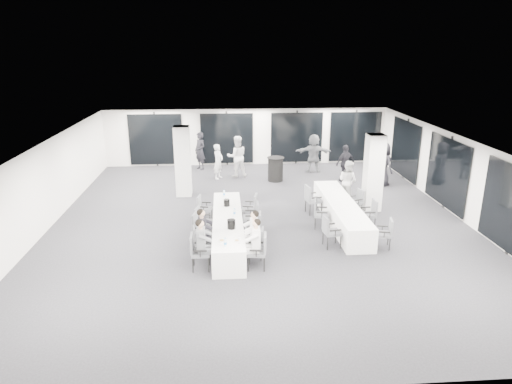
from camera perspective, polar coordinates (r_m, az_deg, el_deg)
The scene contains 42 objects.
room at distance 16.36m, azimuth 3.25°, elevation 2.26°, with size 14.04×16.04×2.84m.
column_left at distance 18.31m, azimuth -9.13°, elevation 3.81°, with size 0.60×0.60×2.80m, color silver.
column_right at distance 16.99m, azimuth 14.47°, elevation 2.35°, with size 0.60×0.60×2.80m, color silver.
banquet_table_main at distance 14.17m, azimuth -3.54°, elevation -4.61°, with size 0.90×5.00×0.75m, color white.
banquet_table_side at distance 15.76m, azimuth 10.57°, elevation -2.52°, with size 0.90×5.00×0.75m, color white.
cocktail_table at distance 20.28m, azimuth 2.45°, elevation 2.89°, with size 0.77×0.77×1.07m.
chair_main_left_near at distance 12.40m, azimuth -7.34°, elevation -7.17°, with size 0.51×0.57×1.00m.
chair_main_left_second at distance 13.14m, azimuth -7.12°, elevation -5.94°, with size 0.50×0.54×0.90m.
chair_main_left_mid at distance 13.82m, azimuth -7.02°, elevation -4.39°, with size 0.61×0.65×1.02m.
chair_main_left_fourth at distance 14.59m, azimuth -6.84°, elevation -3.41°, with size 0.56×0.58×0.91m.
chair_main_left_far at distance 15.76m, azimuth -6.65°, elevation -1.82°, with size 0.52×0.55×0.89m.
chair_main_right_near at distance 12.34m, azimuth 0.48°, elevation -7.16°, with size 0.55×0.60×0.99m.
chair_main_right_second at distance 12.93m, azimuth 0.22°, elevation -6.20°, with size 0.52×0.56×0.90m.
chair_main_right_mid at distance 13.86m, azimuth -0.08°, elevation -4.28°, with size 0.53×0.58×0.98m.
chair_main_right_fourth at distance 14.73m, azimuth -0.34°, elevation -2.93°, with size 0.51×0.57×0.97m.
chair_main_right_far at distance 15.53m, azimuth -0.56°, elevation -1.79°, with size 0.58×0.62×0.98m.
chair_side_left_near at distance 13.79m, azimuth 9.19°, elevation -4.68°, with size 0.55×0.59×0.97m.
chair_side_left_mid at distance 15.17m, azimuth 7.91°, elevation -2.48°, with size 0.57×0.61×0.97m.
chair_side_left_far at distance 16.39m, azimuth 6.94°, elevation -0.72°, with size 0.61×0.65×1.04m.
chair_side_right_near at distance 14.12m, azimuth 15.94°, elevation -4.77°, with size 0.54×0.57×0.90m.
chair_side_right_mid at distance 15.47m, azimuth 14.07°, elevation -2.45°, with size 0.49×0.55×0.97m.
chair_side_right_far at distance 16.80m, azimuth 12.52°, elevation -0.93°, with size 0.53×0.55×0.86m.
seated_guest_a at distance 12.29m, azimuth -6.59°, elevation -6.12°, with size 0.50×0.38×1.44m.
seated_guest_b at distance 13.02m, azimuth -6.46°, elevation -4.70°, with size 0.50×0.38×1.44m.
seated_guest_c at distance 12.23m, azimuth -0.31°, elevation -6.12°, with size 0.50×0.38×1.44m.
seated_guest_d at distance 12.81m, azimuth -0.50°, elevation -4.97°, with size 0.50×0.38×1.44m.
standing_guest_a at distance 20.60m, azimuth -4.75°, elevation 4.10°, with size 0.65×0.52×1.78m, color silver.
standing_guest_b at distance 20.85m, azimuth -2.40°, elevation 4.80°, with size 1.03×0.63×2.13m, color silver.
standing_guest_d at distance 20.46m, azimuth 11.12°, elevation 3.84°, with size 1.10×0.62×1.87m, color black.
standing_guest_e at distance 20.28m, azimuth 15.65°, elevation 3.71°, with size 1.01×0.61×2.09m, color black.
standing_guest_f at distance 21.76m, azimuth 7.23°, elevation 5.15°, with size 1.90×0.73×2.07m, color slate.
standing_guest_g at distance 22.25m, azimuth -7.02°, elevation 5.42°, with size 0.75×0.61×2.06m, color black.
standing_guest_h at distance 17.92m, azimuth 11.40°, elevation 1.72°, with size 0.87×0.53×1.81m, color silver.
ice_bucket_near at distance 13.16m, azimuth -3.11°, elevation -4.03°, with size 0.24×0.24×0.27m, color black.
ice_bucket_far at distance 14.98m, azimuth -3.68°, elevation -1.34°, with size 0.20×0.20×0.23m, color black.
water_bottle_a at distance 12.03m, azimuth -3.86°, elevation -6.31°, with size 0.07×0.07×0.23m, color silver.
water_bottle_b at distance 14.14m, azimuth -2.70°, elevation -2.53°, with size 0.07×0.07×0.22m, color silver.
water_bottle_c at distance 15.91m, azimuth -4.01°, elevation -0.18°, with size 0.07×0.07×0.22m, color silver.
plate_a at distance 12.42m, azimuth -4.30°, elevation -6.05°, with size 0.21×0.21×0.03m.
plate_b at distance 12.39m, azimuth -2.41°, elevation -6.06°, with size 0.19×0.19×0.03m.
plate_c at distance 13.59m, azimuth -3.24°, elevation -3.85°, with size 0.22×0.22×0.03m.
wine_glass at distance 12.17m, azimuth -2.14°, elevation -5.87°, with size 0.07×0.07×0.19m.
Camera 1 is at (-1.18, -14.50, 5.80)m, focal length 32.00 mm.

